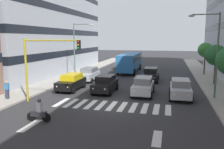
{
  "coord_description": "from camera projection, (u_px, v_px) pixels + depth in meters",
  "views": [
    {
      "loc": [
        -4.47,
        17.93,
        5.46
      ],
      "look_at": [
        1.18,
        -4.82,
        1.83
      ],
      "focal_mm": 37.41,
      "sensor_mm": 36.0,
      "label": 1
    }
  ],
  "objects": [
    {
      "name": "ground_plane",
      "position": [
        112.0,
        106.0,
        19.09
      ],
      "size": [
        180.0,
        180.0,
        0.0
      ],
      "primitive_type": "plane",
      "color": "#2D2D30"
    },
    {
      "name": "sidewalk_right",
      "position": [
        12.0,
        98.0,
        21.33
      ],
      "size": [
        3.07,
        90.0,
        0.15
      ],
      "primitive_type": "cube",
      "color": "#9E998E",
      "rests_on": "ground_plane"
    },
    {
      "name": "crosswalk_markings",
      "position": [
        112.0,
        106.0,
        19.09
      ],
      "size": [
        9.45,
        2.8,
        0.01
      ],
      "color": "silver",
      "rests_on": "ground_plane"
    },
    {
      "name": "lane_arrow_0",
      "position": [
        157.0,
        138.0,
        12.87
      ],
      "size": [
        0.5,
        2.2,
        0.01
      ],
      "primitive_type": "cube",
      "color": "silver",
      "rests_on": "ground_plane"
    },
    {
      "name": "lane_arrow_1",
      "position": [
        30.0,
        126.0,
        14.76
      ],
      "size": [
        0.5,
        2.2,
        0.01
      ],
      "primitive_type": "cube",
      "color": "silver",
      "rests_on": "ground_plane"
    },
    {
      "name": "car_0",
      "position": [
        180.0,
        88.0,
        21.54
      ],
      "size": [
        2.02,
        4.44,
        1.72
      ],
      "color": "#B2B7BC",
      "rests_on": "ground_plane"
    },
    {
      "name": "car_1",
      "position": [
        143.0,
        86.0,
        22.77
      ],
      "size": [
        2.02,
        4.44,
        1.72
      ],
      "color": "#B2B7BC",
      "rests_on": "ground_plane"
    },
    {
      "name": "car_2",
      "position": [
        105.0,
        84.0,
        23.88
      ],
      "size": [
        2.02,
        4.44,
        1.72
      ],
      "color": "black",
      "rests_on": "ground_plane"
    },
    {
      "name": "car_3",
      "position": [
        71.0,
        82.0,
        24.82
      ],
      "size": [
        2.02,
        4.44,
        1.72
      ],
      "color": "black",
      "rests_on": "ground_plane"
    },
    {
      "name": "car_row2_0",
      "position": [
        151.0,
        74.0,
        30.13
      ],
      "size": [
        2.02,
        4.44,
        1.72
      ],
      "color": "black",
      "rests_on": "ground_plane"
    },
    {
      "name": "car_row2_1",
      "position": [
        89.0,
        74.0,
        30.26
      ],
      "size": [
        2.02,
        4.44,
        1.72
      ],
      "color": "#B2B7BC",
      "rests_on": "ground_plane"
    },
    {
      "name": "bus_behind_traffic",
      "position": [
        130.0,
        61.0,
        38.3
      ],
      "size": [
        2.78,
        10.5,
        3.0
      ],
      "color": "#286BAD",
      "rests_on": "ground_plane"
    },
    {
      "name": "motorcycle_with_rider",
      "position": [
        39.0,
        112.0,
        15.4
      ],
      "size": [
        1.7,
        0.37,
        1.57
      ],
      "color": "black",
      "rests_on": "ground_plane"
    },
    {
      "name": "traffic_light_gantry",
      "position": [
        41.0,
        59.0,
        19.57
      ],
      "size": [
        5.11,
        0.36,
        5.5
      ],
      "color": "#AD991E",
      "rests_on": "ground_plane"
    },
    {
      "name": "street_lamp_left",
      "position": [
        213.0,
        47.0,
        20.46
      ],
      "size": [
        2.68,
        0.28,
        7.53
      ],
      "color": "#4C6B56",
      "rests_on": "sidewalk_left"
    },
    {
      "name": "street_lamp_right",
      "position": [
        77.0,
        44.0,
        32.3
      ],
      "size": [
        2.88,
        0.28,
        7.38
      ],
      "color": "#4C6B56",
      "rests_on": "sidewalk_right"
    },
    {
      "name": "street_tree_1",
      "position": [
        216.0,
        55.0,
        27.02
      ],
      "size": [
        2.43,
        2.43,
        4.62
      ],
      "color": "#513823",
      "rests_on": "sidewalk_left"
    },
    {
      "name": "street_tree_2",
      "position": [
        205.0,
        50.0,
        34.26
      ],
      "size": [
        2.16,
        2.16,
        4.74
      ],
      "color": "#513823",
      "rests_on": "sidewalk_left"
    },
    {
      "name": "pedestrian_waiting",
      "position": [
        7.0,
        89.0,
        20.63
      ],
      "size": [
        0.36,
        0.24,
        1.63
      ],
      "color": "#2D3347",
      "rests_on": "sidewalk_right"
    }
  ]
}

